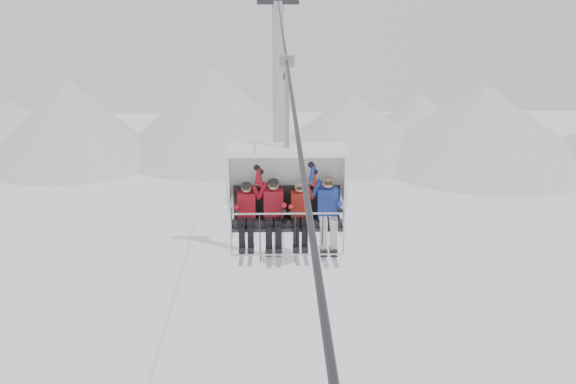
{
  "coord_description": "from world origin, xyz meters",
  "views": [
    {
      "loc": [
        -0.29,
        -13.29,
        15.27
      ],
      "look_at": [
        0.0,
        0.0,
        10.92
      ],
      "focal_mm": 45.0,
      "sensor_mm": 36.0,
      "label": 1
    }
  ],
  "objects_px": {
    "chairlift_carrier": "(287,184)",
    "skier_center_right": "(300,212)",
    "skier_far_right": "(328,210)",
    "skier_far_left": "(246,213)",
    "skier_center_left": "(273,211)",
    "lift_tower_right": "(279,154)"
  },
  "relations": [
    {
      "from": "skier_far_right",
      "to": "skier_center_left",
      "type": "bearing_deg",
      "value": -179.74
    },
    {
      "from": "lift_tower_right",
      "to": "chairlift_carrier",
      "type": "relative_size",
      "value": 3.38
    },
    {
      "from": "chairlift_carrier",
      "to": "skier_far_right",
      "type": "relative_size",
      "value": 2.34
    },
    {
      "from": "skier_center_right",
      "to": "skier_far_right",
      "type": "bearing_deg",
      "value": 1.51
    },
    {
      "from": "skier_far_left",
      "to": "skier_center_left",
      "type": "height_order",
      "value": "skier_center_left"
    },
    {
      "from": "skier_far_left",
      "to": "skier_center_right",
      "type": "relative_size",
      "value": 1.0
    },
    {
      "from": "skier_center_left",
      "to": "skier_center_right",
      "type": "bearing_deg",
      "value": -1.05
    },
    {
      "from": "skier_far_left",
      "to": "skier_center_right",
      "type": "bearing_deg",
      "value": -0.03
    },
    {
      "from": "lift_tower_right",
      "to": "skier_center_right",
      "type": "bearing_deg",
      "value": -89.27
    },
    {
      "from": "chairlift_carrier",
      "to": "skier_center_right",
      "type": "bearing_deg",
      "value": -49.7
    },
    {
      "from": "skier_far_right",
      "to": "skier_center_right",
      "type": "bearing_deg",
      "value": -178.49
    },
    {
      "from": "chairlift_carrier",
      "to": "skier_far_right",
      "type": "xyz_separation_m",
      "value": [
        0.86,
        -0.3,
        -0.47
      ]
    },
    {
      "from": "skier_far_right",
      "to": "skier_far_left",
      "type": "bearing_deg",
      "value": -179.5
    },
    {
      "from": "lift_tower_right",
      "to": "skier_far_right",
      "type": "relative_size",
      "value": 7.92
    },
    {
      "from": "skier_center_left",
      "to": "skier_far_right",
      "type": "distance_m",
      "value": 1.14
    },
    {
      "from": "skier_center_right",
      "to": "skier_far_right",
      "type": "xyz_separation_m",
      "value": [
        0.58,
        0.02,
        0.05
      ]
    },
    {
      "from": "skier_far_left",
      "to": "skier_far_right",
      "type": "height_order",
      "value": "skier_far_right"
    },
    {
      "from": "skier_center_left",
      "to": "skier_center_right",
      "type": "height_order",
      "value": "skier_center_left"
    },
    {
      "from": "chairlift_carrier",
      "to": "skier_center_right",
      "type": "height_order",
      "value": "chairlift_carrier"
    },
    {
      "from": "skier_center_right",
      "to": "skier_far_right",
      "type": "distance_m",
      "value": 0.59
    },
    {
      "from": "chairlift_carrier",
      "to": "skier_far_left",
      "type": "bearing_deg",
      "value": -159.45
    },
    {
      "from": "chairlift_carrier",
      "to": "skier_far_right",
      "type": "distance_m",
      "value": 1.02
    }
  ]
}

